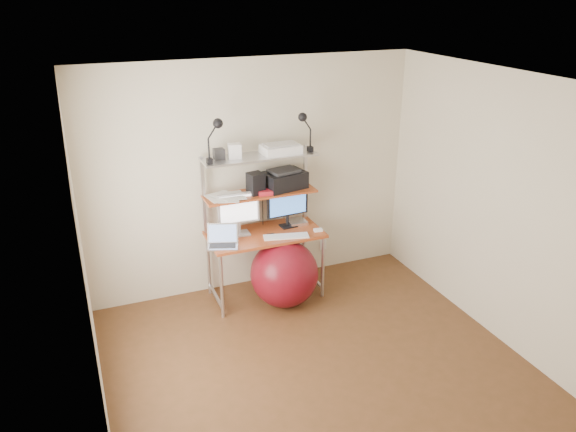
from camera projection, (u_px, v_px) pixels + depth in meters
name	position (u px, v px, depth m)	size (l,w,h in m)	color
room	(325.00, 244.00, 4.46)	(3.60, 3.60, 3.60)	brown
computer_desk	(263.00, 212.00, 5.86)	(1.20, 0.60, 1.57)	#AE4D21
wall_outlet	(323.00, 245.00, 6.64)	(0.08, 0.01, 0.12)	white
monitor_silver	(239.00, 211.00, 5.77)	(0.44, 0.16, 0.49)	silver
monitor_black	(288.00, 205.00, 5.98)	(0.47, 0.15, 0.47)	black
laptop	(223.00, 241.00, 5.60)	(0.37, 0.33, 0.27)	silver
keyboard	(286.00, 236.00, 5.79)	(0.47, 0.13, 0.01)	white
mouse	(318.00, 230.00, 5.93)	(0.09, 0.06, 0.03)	white
mac_mini	(297.00, 222.00, 6.12)	(0.20, 0.20, 0.04)	silver
phone	(272.00, 237.00, 5.79)	(0.08, 0.14, 0.01)	black
printer	(284.00, 179.00, 5.93)	(0.49, 0.38, 0.21)	black
nas_cube	(256.00, 183.00, 5.77)	(0.15, 0.15, 0.22)	black
red_box	(266.00, 192.00, 5.78)	(0.17, 0.11, 0.05)	#B21C29
scanner	(281.00, 149.00, 5.74)	(0.40, 0.27, 0.10)	white
box_white	(235.00, 151.00, 5.57)	(0.13, 0.10, 0.15)	white
box_grey	(219.00, 154.00, 5.55)	(0.10, 0.10, 0.10)	#2E2E30
clip_lamp_left	(216.00, 131.00, 5.32)	(0.17, 0.10, 0.44)	black
clip_lamp_right	(304.00, 123.00, 5.68)	(0.17, 0.09, 0.42)	black
exercise_ball	(284.00, 274.00, 5.87)	(0.71, 0.71, 0.71)	maroon
paper_stack	(226.00, 197.00, 5.70)	(0.39, 0.39, 0.02)	white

